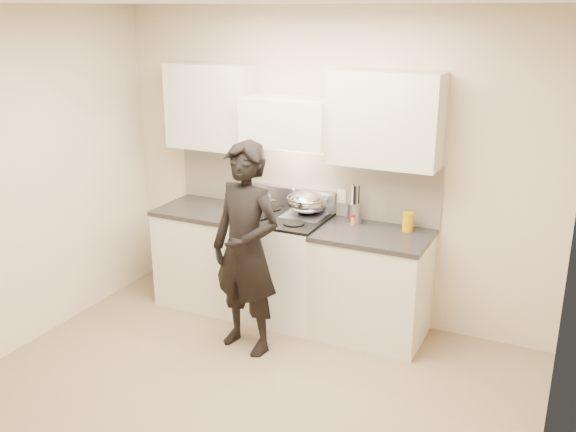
{
  "coord_description": "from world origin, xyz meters",
  "views": [
    {
      "loc": [
        2.01,
        -3.32,
        2.67
      ],
      "look_at": [
        -0.07,
        1.05,
        1.09
      ],
      "focal_mm": 40.0,
      "sensor_mm": 36.0,
      "label": 1
    }
  ],
  "objects_px": {
    "stove": "(282,266)",
    "wok": "(307,202)",
    "person": "(246,249)",
    "utensil_crock": "(355,211)",
    "counter_right": "(371,284)"
  },
  "relations": [
    {
      "from": "stove",
      "to": "wok",
      "type": "distance_m",
      "value": 0.62
    },
    {
      "from": "stove",
      "to": "person",
      "type": "distance_m",
      "value": 0.74
    },
    {
      "from": "stove",
      "to": "utensil_crock",
      "type": "xyz_separation_m",
      "value": [
        0.6,
        0.18,
        0.55
      ]
    },
    {
      "from": "stove",
      "to": "wok",
      "type": "xyz_separation_m",
      "value": [
        0.17,
        0.14,
        0.58
      ]
    },
    {
      "from": "stove",
      "to": "counter_right",
      "type": "relative_size",
      "value": 1.04
    },
    {
      "from": "person",
      "to": "wok",
      "type": "bearing_deg",
      "value": 87.81
    },
    {
      "from": "counter_right",
      "to": "utensil_crock",
      "type": "height_order",
      "value": "utensil_crock"
    },
    {
      "from": "stove",
      "to": "person",
      "type": "relative_size",
      "value": 0.56
    },
    {
      "from": "utensil_crock",
      "to": "person",
      "type": "distance_m",
      "value": 1.03
    },
    {
      "from": "counter_right",
      "to": "utensil_crock",
      "type": "relative_size",
      "value": 2.8
    },
    {
      "from": "counter_right",
      "to": "utensil_crock",
      "type": "bearing_deg",
      "value": 142.28
    },
    {
      "from": "wok",
      "to": "utensil_crock",
      "type": "xyz_separation_m",
      "value": [
        0.42,
        0.04,
        -0.03
      ]
    },
    {
      "from": "wok",
      "to": "person",
      "type": "distance_m",
      "value": 0.83
    },
    {
      "from": "stove",
      "to": "utensil_crock",
      "type": "height_order",
      "value": "utensil_crock"
    },
    {
      "from": "counter_right",
      "to": "person",
      "type": "bearing_deg",
      "value": -142.69
    }
  ]
}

